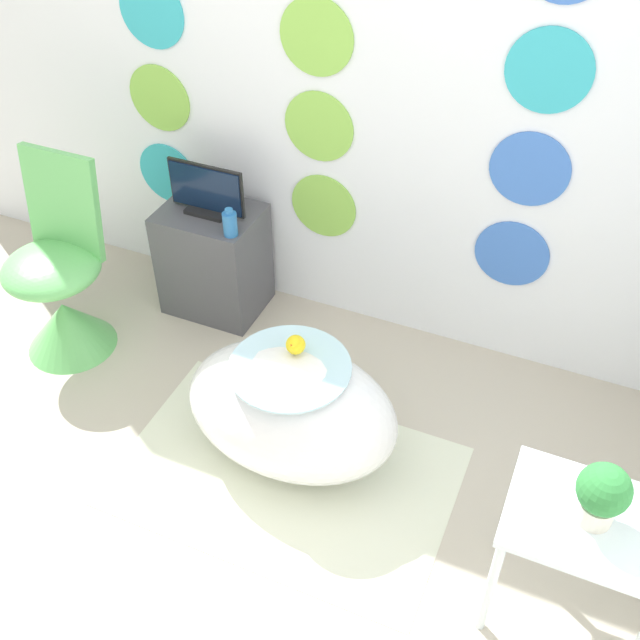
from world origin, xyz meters
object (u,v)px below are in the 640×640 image
object	(u,v)px
tv	(206,192)
vase	(230,223)
potted_plant_left	(603,494)
bathtub	(291,409)
chair	(62,295)

from	to	relation	value
tv	vase	world-z (taller)	tv
vase	potted_plant_left	xyz separation A→B (m)	(1.66, -0.84, 0.04)
bathtub	tv	distance (m)	1.10
tv	bathtub	bearing A→B (deg)	-43.86
bathtub	chair	xyz separation A→B (m)	(-1.22, 0.18, 0.04)
chair	potted_plant_left	bearing A→B (deg)	-10.61
bathtub	vase	xyz separation A→B (m)	(-0.56, 0.59, 0.35)
chair	potted_plant_left	size ratio (longest dim) A/B	4.19
vase	potted_plant_left	size ratio (longest dim) A/B	0.60
chair	potted_plant_left	world-z (taller)	chair
vase	bathtub	bearing A→B (deg)	-46.58
chair	vase	distance (m)	0.84
bathtub	vase	distance (m)	0.88
chair	vase	world-z (taller)	chair
chair	tv	distance (m)	0.80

